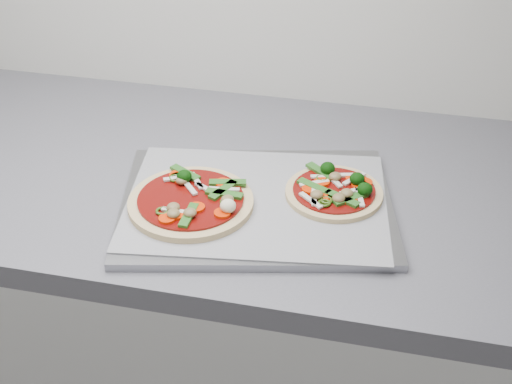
# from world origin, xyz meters

# --- Properties ---
(baking_tray) EXTENTS (0.47, 0.39, 0.01)m
(baking_tray) POSITION_xyz_m (-0.51, 1.22, 0.91)
(baking_tray) COLOR gray
(baking_tray) RESTS_ON countertop
(parchment) EXTENTS (0.44, 0.34, 0.00)m
(parchment) POSITION_xyz_m (-0.51, 1.22, 0.91)
(parchment) COLOR gray
(parchment) RESTS_ON baking_tray
(pizza_left) EXTENTS (0.26, 0.26, 0.03)m
(pizza_left) POSITION_xyz_m (-0.60, 1.18, 0.92)
(pizza_left) COLOR #D7B481
(pizza_left) RESTS_ON parchment
(pizza_right) EXTENTS (0.17, 0.17, 0.03)m
(pizza_right) POSITION_xyz_m (-0.39, 1.26, 0.92)
(pizza_right) COLOR #D7B481
(pizza_right) RESTS_ON parchment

